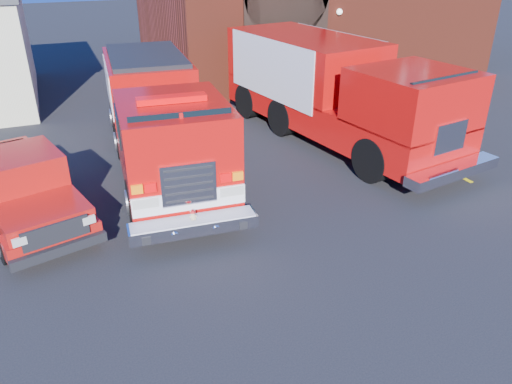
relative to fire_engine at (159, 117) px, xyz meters
name	(u,v)px	position (x,y,z in m)	size (l,w,h in m)	color
ground	(236,221)	(0.82, -3.76, -1.43)	(100.00, 100.00, 0.00)	black
parking_stripe_near	(434,162)	(7.32, -2.76, -1.43)	(0.12, 3.00, 0.01)	yellow
parking_stripe_mid	(374,130)	(7.32, 0.24, -1.43)	(0.12, 3.00, 0.01)	yellow
parking_stripe_far	(330,106)	(7.32, 3.24, -1.43)	(0.12, 3.00, 0.01)	yellow
fire_engine	(159,117)	(0.00, 0.00, 0.00)	(3.22, 9.17, 2.77)	black
pickup_truck	(20,187)	(-3.61, -1.75, -0.64)	(3.09, 5.41, 1.67)	black
secondary_truck	(333,88)	(5.57, 0.18, 0.21)	(4.32, 9.63, 3.02)	black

